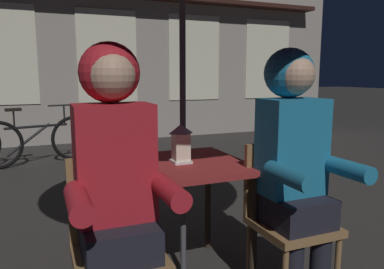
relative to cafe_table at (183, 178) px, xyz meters
name	(u,v)px	position (x,y,z in m)	size (l,w,h in m)	color
cafe_table	(183,178)	(0.00, 0.00, 0.00)	(0.72, 0.72, 0.74)	maroon
lantern	(181,143)	(-0.02, -0.01, 0.22)	(0.11, 0.11, 0.23)	white
chair_left	(116,240)	(-0.48, -0.37, -0.15)	(0.40, 0.40, 0.87)	olive
chair_right	(285,212)	(0.48, -0.37, -0.15)	(0.40, 0.40, 0.87)	olive
person_left_hooded	(116,169)	(-0.48, -0.43, 0.21)	(0.45, 0.56, 1.40)	black
person_right_hooded	(295,152)	(0.48, -0.43, 0.21)	(0.45, 0.56, 1.40)	black
bicycle_third	(37,140)	(-0.83, 3.56, -0.29)	(1.65, 0.42, 0.84)	black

